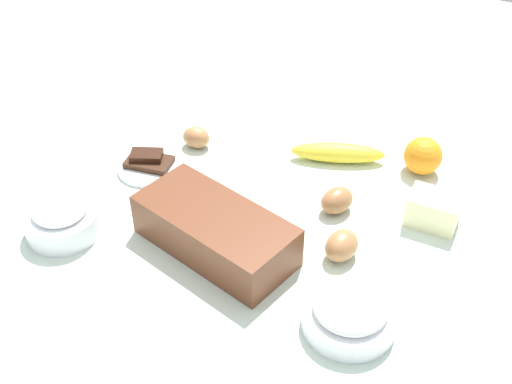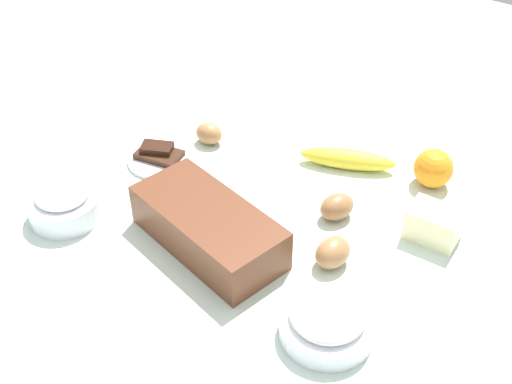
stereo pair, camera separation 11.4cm
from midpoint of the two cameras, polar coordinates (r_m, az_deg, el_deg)
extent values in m
cube|color=silver|center=(1.22, 2.67, -1.92)|extent=(2.40, 2.40, 0.02)
cube|color=brown|center=(1.12, -1.27, -3.20)|extent=(0.30, 0.19, 0.08)
cube|color=black|center=(1.12, -1.28, -3.05)|extent=(0.29, 0.17, 0.07)
cylinder|color=white|center=(1.01, 9.46, -11.59)|extent=(0.14, 0.14, 0.03)
torus|color=white|center=(1.00, 9.55, -11.06)|extent=(0.14, 0.14, 0.01)
ellipsoid|color=white|center=(0.99, 9.63, -10.57)|extent=(0.11, 0.11, 0.04)
cylinder|color=white|center=(1.22, -13.77, -1.38)|extent=(0.13, 0.13, 0.05)
torus|color=white|center=(1.21, -13.91, -0.67)|extent=(0.13, 0.13, 0.01)
ellipsoid|color=white|center=(1.20, -14.00, -0.24)|extent=(0.10, 0.10, 0.03)
ellipsoid|color=yellow|center=(1.33, 10.43, 2.76)|extent=(0.19, 0.12, 0.04)
sphere|color=orange|center=(1.31, 17.62, 1.88)|extent=(0.08, 0.08, 0.08)
cube|color=#F4EDB2|center=(1.20, 17.90, -2.80)|extent=(0.09, 0.07, 0.06)
ellipsoid|color=#B07748|center=(1.38, -1.75, 5.03)|extent=(0.06, 0.05, 0.05)
ellipsoid|color=#A46E42|center=(1.11, 9.65, -5.34)|extent=(0.06, 0.08, 0.05)
ellipsoid|color=#9C683F|center=(1.20, 9.77, -1.39)|extent=(0.07, 0.08, 0.05)
cylinder|color=white|center=(1.34, -6.00, 2.78)|extent=(0.13, 0.13, 0.01)
cube|color=#381E11|center=(1.33, -6.03, 3.16)|extent=(0.10, 0.07, 0.01)
cube|color=black|center=(1.33, -6.21, 3.78)|extent=(0.07, 0.06, 0.01)
camera|label=1|loc=(0.06, -87.26, 2.22)|focal=45.94mm
camera|label=2|loc=(0.06, 92.74, -2.22)|focal=45.94mm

